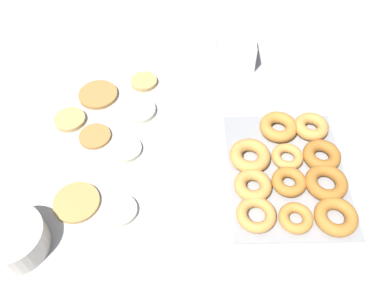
{
  "coord_description": "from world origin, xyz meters",
  "views": [
    {
      "loc": [
        -0.74,
        -0.11,
        0.9
      ],
      "look_at": [
        -0.07,
        -0.12,
        0.04
      ],
      "focal_mm": 38.0,
      "sensor_mm": 36.0,
      "label": 1
    }
  ],
  "objects_px": {
    "pancake_2": "(95,136)",
    "batter_bowl": "(14,239)",
    "pancake_6": "(120,210)",
    "pancake_7": "(70,120)",
    "pancake_3": "(144,82)",
    "donut_tray": "(291,170)",
    "pancake_1": "(126,149)",
    "pancake_5": "(139,110)",
    "pancake_4": "(77,202)",
    "pancake_0": "(98,95)",
    "container_stack": "(236,51)"
  },
  "relations": [
    {
      "from": "donut_tray",
      "to": "batter_bowl",
      "type": "bearing_deg",
      "value": 105.96
    },
    {
      "from": "pancake_1",
      "to": "donut_tray",
      "type": "relative_size",
      "value": 0.22
    },
    {
      "from": "pancake_7",
      "to": "batter_bowl",
      "type": "bearing_deg",
      "value": 171.76
    },
    {
      "from": "pancake_2",
      "to": "container_stack",
      "type": "height_order",
      "value": "container_stack"
    },
    {
      "from": "pancake_5",
      "to": "container_stack",
      "type": "bearing_deg",
      "value": -53.65
    },
    {
      "from": "pancake_6",
      "to": "pancake_7",
      "type": "bearing_deg",
      "value": 30.13
    },
    {
      "from": "pancake_1",
      "to": "pancake_3",
      "type": "height_order",
      "value": "pancake_3"
    },
    {
      "from": "pancake_1",
      "to": "pancake_2",
      "type": "bearing_deg",
      "value": 62.9
    },
    {
      "from": "pancake_2",
      "to": "batter_bowl",
      "type": "bearing_deg",
      "value": 157.2
    },
    {
      "from": "pancake_2",
      "to": "pancake_5",
      "type": "bearing_deg",
      "value": -51.05
    },
    {
      "from": "pancake_1",
      "to": "pancake_5",
      "type": "relative_size",
      "value": 0.86
    },
    {
      "from": "pancake_1",
      "to": "pancake_3",
      "type": "bearing_deg",
      "value": -7.31
    },
    {
      "from": "pancake_4",
      "to": "pancake_0",
      "type": "bearing_deg",
      "value": -1.02
    },
    {
      "from": "pancake_0",
      "to": "batter_bowl",
      "type": "distance_m",
      "value": 0.51
    },
    {
      "from": "pancake_5",
      "to": "batter_bowl",
      "type": "height_order",
      "value": "batter_bowl"
    },
    {
      "from": "donut_tray",
      "to": "batter_bowl",
      "type": "height_order",
      "value": "batter_bowl"
    },
    {
      "from": "pancake_0",
      "to": "pancake_3",
      "type": "height_order",
      "value": "pancake_3"
    },
    {
      "from": "pancake_0",
      "to": "pancake_7",
      "type": "relative_size",
      "value": 1.32
    },
    {
      "from": "batter_bowl",
      "to": "pancake_5",
      "type": "bearing_deg",
      "value": -31.24
    },
    {
      "from": "pancake_1",
      "to": "pancake_4",
      "type": "distance_m",
      "value": 0.2
    },
    {
      "from": "pancake_3",
      "to": "donut_tray",
      "type": "height_order",
      "value": "donut_tray"
    },
    {
      "from": "pancake_1",
      "to": "pancake_7",
      "type": "xyz_separation_m",
      "value": [
        0.11,
        0.17,
        0.0
      ]
    },
    {
      "from": "pancake_1",
      "to": "pancake_5",
      "type": "distance_m",
      "value": 0.15
    },
    {
      "from": "pancake_3",
      "to": "donut_tray",
      "type": "xyz_separation_m",
      "value": [
        -0.35,
        -0.41,
        0.01
      ]
    },
    {
      "from": "pancake_4",
      "to": "donut_tray",
      "type": "height_order",
      "value": "donut_tray"
    },
    {
      "from": "pancake_3",
      "to": "pancake_7",
      "type": "xyz_separation_m",
      "value": [
        -0.16,
        0.21,
        -0.0
      ]
    },
    {
      "from": "pancake_3",
      "to": "pancake_6",
      "type": "bearing_deg",
      "value": 175.92
    },
    {
      "from": "container_stack",
      "to": "batter_bowl",
      "type": "bearing_deg",
      "value": 139.06
    },
    {
      "from": "pancake_2",
      "to": "pancake_7",
      "type": "distance_m",
      "value": 0.1
    },
    {
      "from": "pancake_4",
      "to": "donut_tray",
      "type": "xyz_separation_m",
      "value": [
        0.08,
        -0.55,
        0.01
      ]
    },
    {
      "from": "pancake_4",
      "to": "donut_tray",
      "type": "bearing_deg",
      "value": -81.77
    },
    {
      "from": "pancake_0",
      "to": "pancake_6",
      "type": "bearing_deg",
      "value": -165.36
    },
    {
      "from": "pancake_5",
      "to": "container_stack",
      "type": "xyz_separation_m",
      "value": [
        0.22,
        -0.3,
        0.04
      ]
    },
    {
      "from": "pancake_2",
      "to": "batter_bowl",
      "type": "distance_m",
      "value": 0.35
    },
    {
      "from": "pancake_6",
      "to": "container_stack",
      "type": "xyz_separation_m",
      "value": [
        0.56,
        -0.33,
        0.04
      ]
    },
    {
      "from": "pancake_4",
      "to": "pancake_7",
      "type": "relative_size",
      "value": 1.3
    },
    {
      "from": "batter_bowl",
      "to": "pancake_7",
      "type": "bearing_deg",
      "value": -8.24
    },
    {
      "from": "pancake_6",
      "to": "donut_tray",
      "type": "xyz_separation_m",
      "value": [
        0.1,
        -0.44,
        0.01
      ]
    },
    {
      "from": "pancake_1",
      "to": "pancake_5",
      "type": "height_order",
      "value": "pancake_5"
    },
    {
      "from": "pancake_6",
      "to": "pancake_2",
      "type": "bearing_deg",
      "value": 21.56
    },
    {
      "from": "pancake_1",
      "to": "pancake_3",
      "type": "xyz_separation_m",
      "value": [
        0.27,
        -0.03,
        0.0
      ]
    },
    {
      "from": "donut_tray",
      "to": "pancake_4",
      "type": "bearing_deg",
      "value": 98.23
    },
    {
      "from": "donut_tray",
      "to": "pancake_6",
      "type": "bearing_deg",
      "value": 103.42
    },
    {
      "from": "pancake_5",
      "to": "donut_tray",
      "type": "height_order",
      "value": "donut_tray"
    },
    {
      "from": "pancake_0",
      "to": "pancake_2",
      "type": "xyz_separation_m",
      "value": [
        -0.16,
        -0.01,
        -0.0
      ]
    },
    {
      "from": "pancake_6",
      "to": "container_stack",
      "type": "height_order",
      "value": "container_stack"
    },
    {
      "from": "pancake_2",
      "to": "donut_tray",
      "type": "bearing_deg",
      "value": -104.11
    },
    {
      "from": "pancake_0",
      "to": "pancake_7",
      "type": "bearing_deg",
      "value": 145.78
    },
    {
      "from": "pancake_6",
      "to": "batter_bowl",
      "type": "height_order",
      "value": "batter_bowl"
    },
    {
      "from": "pancake_5",
      "to": "pancake_3",
      "type": "bearing_deg",
      "value": -3.78
    }
  ]
}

